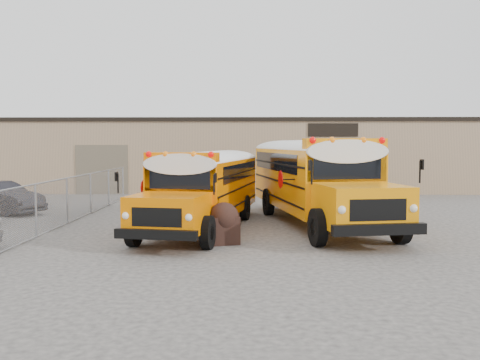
{
  "coord_description": "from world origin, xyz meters",
  "views": [
    {
      "loc": [
        1.07,
        -17.3,
        3.14
      ],
      "look_at": [
        0.62,
        4.66,
        1.6
      ],
      "focal_mm": 40.0,
      "sensor_mm": 36.0,
      "label": 1
    }
  ],
  "objects_px": {
    "school_bus_right": "(275,166)",
    "car_dark": "(0,198)",
    "tarp_bundle": "(224,222)",
    "school_bus_left": "(236,174)"
  },
  "relations": [
    {
      "from": "school_bus_left",
      "to": "car_dark",
      "type": "relative_size",
      "value": 2.35
    },
    {
      "from": "tarp_bundle",
      "to": "school_bus_left",
      "type": "bearing_deg",
      "value": 89.14
    },
    {
      "from": "school_bus_left",
      "to": "car_dark",
      "type": "height_order",
      "value": "school_bus_left"
    },
    {
      "from": "school_bus_left",
      "to": "car_dark",
      "type": "xyz_separation_m",
      "value": [
        -10.41,
        -2.26,
        -0.95
      ]
    },
    {
      "from": "tarp_bundle",
      "to": "car_dark",
      "type": "bearing_deg",
      "value": 146.18
    },
    {
      "from": "school_bus_right",
      "to": "car_dark",
      "type": "xyz_separation_m",
      "value": [
        -12.37,
        -4.37,
        -1.22
      ]
    },
    {
      "from": "school_bus_right",
      "to": "tarp_bundle",
      "type": "bearing_deg",
      "value": -100.58
    },
    {
      "from": "school_bus_right",
      "to": "tarp_bundle",
      "type": "xyz_separation_m",
      "value": [
        -2.1,
        -11.25,
        -1.26
      ]
    },
    {
      "from": "car_dark",
      "to": "school_bus_right",
      "type": "bearing_deg",
      "value": -44.65
    },
    {
      "from": "tarp_bundle",
      "to": "car_dark",
      "type": "relative_size",
      "value": 0.3
    }
  ]
}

